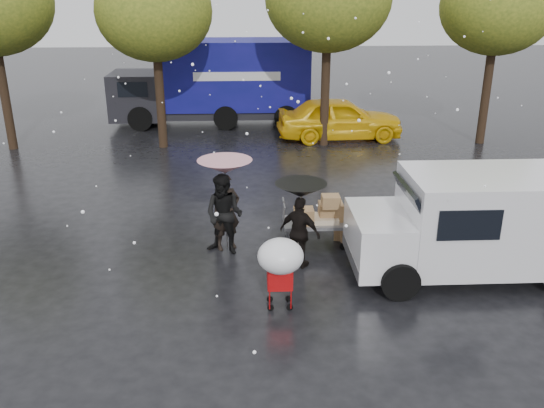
{
  "coord_description": "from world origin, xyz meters",
  "views": [
    {
      "loc": [
        -0.42,
        -10.95,
        5.78
      ],
      "look_at": [
        0.14,
        1.0,
        1.13
      ],
      "focal_mm": 38.0,
      "sensor_mm": 36.0,
      "label": 1
    }
  ],
  "objects_px": {
    "vendor_cart": "(320,216)",
    "shopping_cart": "(280,260)",
    "person_pink": "(226,212)",
    "yellow_taxi": "(340,118)",
    "white_van": "(479,223)",
    "person_black": "(300,233)",
    "blue_truck": "(218,83)"
  },
  "relations": [
    {
      "from": "person_pink",
      "to": "person_black",
      "type": "distance_m",
      "value": 1.87
    },
    {
      "from": "vendor_cart",
      "to": "yellow_taxi",
      "type": "height_order",
      "value": "yellow_taxi"
    },
    {
      "from": "person_black",
      "to": "yellow_taxi",
      "type": "bearing_deg",
      "value": -70.53
    },
    {
      "from": "vendor_cart",
      "to": "blue_truck",
      "type": "xyz_separation_m",
      "value": [
        -2.83,
        12.44,
        1.03
      ]
    },
    {
      "from": "person_black",
      "to": "shopping_cart",
      "type": "bearing_deg",
      "value": 106.34
    },
    {
      "from": "white_van",
      "to": "yellow_taxi",
      "type": "distance_m",
      "value": 11.2
    },
    {
      "from": "person_pink",
      "to": "vendor_cart",
      "type": "distance_m",
      "value": 2.15
    },
    {
      "from": "shopping_cart",
      "to": "person_black",
      "type": "bearing_deg",
      "value": 73.55
    },
    {
      "from": "person_pink",
      "to": "yellow_taxi",
      "type": "relative_size",
      "value": 0.37
    },
    {
      "from": "blue_truck",
      "to": "yellow_taxi",
      "type": "height_order",
      "value": "blue_truck"
    },
    {
      "from": "person_pink",
      "to": "yellow_taxi",
      "type": "distance_m",
      "value": 10.5
    },
    {
      "from": "vendor_cart",
      "to": "shopping_cart",
      "type": "height_order",
      "value": "shopping_cart"
    },
    {
      "from": "vendor_cart",
      "to": "white_van",
      "type": "distance_m",
      "value": 3.47
    },
    {
      "from": "yellow_taxi",
      "to": "white_van",
      "type": "bearing_deg",
      "value": -177.2
    },
    {
      "from": "person_black",
      "to": "blue_truck",
      "type": "relative_size",
      "value": 0.19
    },
    {
      "from": "shopping_cart",
      "to": "blue_truck",
      "type": "bearing_deg",
      "value": 96.5
    },
    {
      "from": "person_black",
      "to": "white_van",
      "type": "height_order",
      "value": "white_van"
    },
    {
      "from": "person_black",
      "to": "white_van",
      "type": "bearing_deg",
      "value": -154.94
    },
    {
      "from": "vendor_cart",
      "to": "person_pink",
      "type": "bearing_deg",
      "value": -177.58
    },
    {
      "from": "person_pink",
      "to": "yellow_taxi",
      "type": "bearing_deg",
      "value": 42.17
    },
    {
      "from": "white_van",
      "to": "blue_truck",
      "type": "bearing_deg",
      "value": 112.8
    },
    {
      "from": "person_black",
      "to": "blue_truck",
      "type": "bearing_deg",
      "value": -47.7
    },
    {
      "from": "person_black",
      "to": "yellow_taxi",
      "type": "relative_size",
      "value": 0.33
    },
    {
      "from": "blue_truck",
      "to": "yellow_taxi",
      "type": "relative_size",
      "value": 1.73
    },
    {
      "from": "vendor_cart",
      "to": "shopping_cart",
      "type": "bearing_deg",
      "value": -110.74
    },
    {
      "from": "person_pink",
      "to": "shopping_cart",
      "type": "height_order",
      "value": "person_pink"
    },
    {
      "from": "yellow_taxi",
      "to": "shopping_cart",
      "type": "bearing_deg",
      "value": 163.39
    },
    {
      "from": "vendor_cart",
      "to": "shopping_cart",
      "type": "relative_size",
      "value": 1.04
    },
    {
      "from": "person_black",
      "to": "yellow_taxi",
      "type": "distance_m",
      "value": 10.95
    },
    {
      "from": "white_van",
      "to": "person_pink",
      "type": "bearing_deg",
      "value": 164.09
    },
    {
      "from": "person_black",
      "to": "shopping_cart",
      "type": "height_order",
      "value": "person_black"
    },
    {
      "from": "blue_truck",
      "to": "person_pink",
      "type": "bearing_deg",
      "value": -86.88
    }
  ]
}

